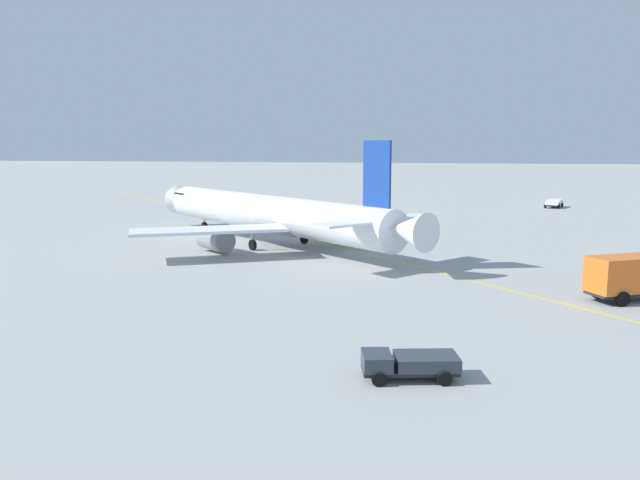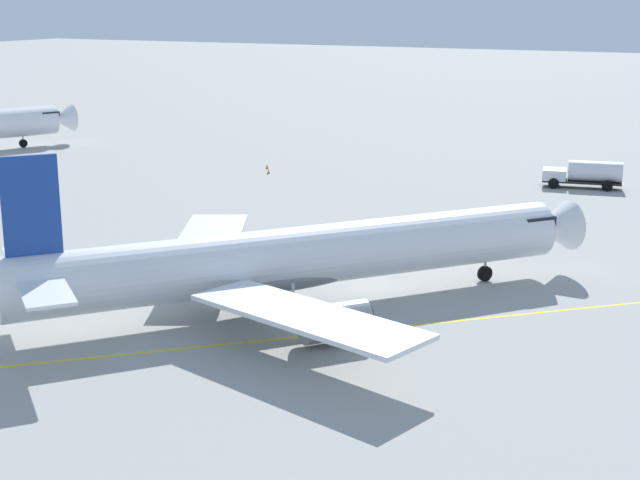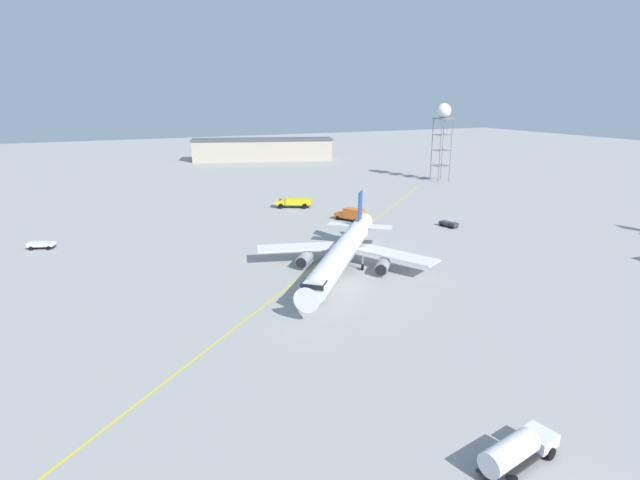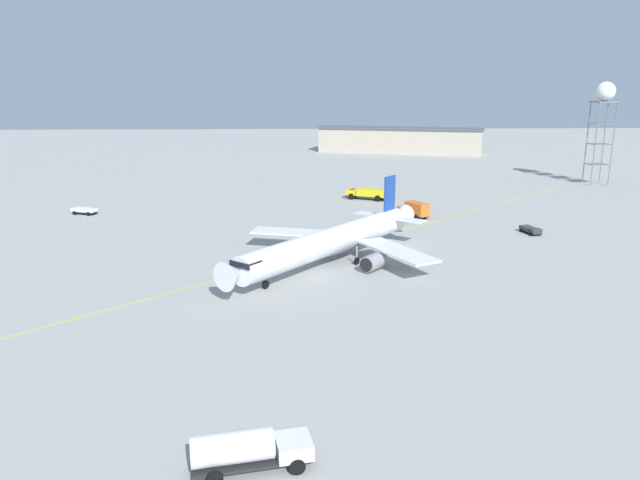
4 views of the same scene
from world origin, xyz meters
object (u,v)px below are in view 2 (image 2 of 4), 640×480
(fuel_tanker_truck, at_px, (586,173))
(safety_cone_near, at_px, (268,171))
(safety_cone_mid, at_px, (267,166))
(airliner_main, at_px, (292,260))

(fuel_tanker_truck, height_order, safety_cone_near, fuel_tanker_truck)
(safety_cone_near, bearing_deg, safety_cone_mid, -147.60)
(fuel_tanker_truck, bearing_deg, airliner_main, 68.63)
(airliner_main, relative_size, safety_cone_near, 64.65)
(airliner_main, bearing_deg, fuel_tanker_truck, 29.34)
(airliner_main, relative_size, fuel_tanker_truck, 4.24)
(fuel_tanker_truck, distance_m, safety_cone_mid, 36.01)
(fuel_tanker_truck, xyz_separation_m, safety_cone_near, (7.98, -33.85, -1.28))
(safety_cone_near, height_order, safety_cone_mid, same)
(airliner_main, bearing_deg, safety_cone_near, 71.41)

